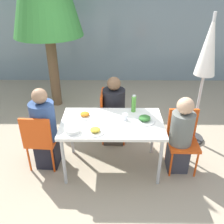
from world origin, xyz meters
The scene contains 16 objects.
ground_plane centered at (0.00, 0.00, 0.00)m, with size 24.00×24.00×0.00m, color tan.
building_facade centered at (0.00, 3.45, 1.50)m, with size 10.00×0.20×3.00m.
dining_table centered at (0.00, 0.00, 0.69)m, with size 1.35×0.78×0.76m.
chair_left centered at (-0.98, -0.01, 0.51)m, with size 0.43×0.43×0.87m.
person_left centered at (-0.92, 0.06, 0.57)m, with size 0.33×0.33×1.20m.
chair_right centered at (0.97, 0.06, 0.51)m, with size 0.41×0.41×0.87m.
person_right centered at (0.92, -0.02, 0.54)m, with size 0.31×0.31×1.12m.
chair_far centered at (-0.06, 0.69, 0.51)m, with size 0.41×0.41×0.87m.
person_far centered at (0.02, 0.64, 0.53)m, with size 0.35×0.35×1.13m.
closed_umbrella centered at (1.34, 0.68, 1.45)m, with size 0.36×0.36×2.03m.
plate_0 centered at (0.43, 0.03, 0.79)m, with size 0.28×0.28×0.08m.
plate_1 centered at (-0.37, 0.14, 0.78)m, with size 0.22×0.22×0.06m.
plate_2 centered at (-0.20, -0.25, 0.78)m, with size 0.22×0.22×0.06m.
bottle centered at (0.30, 0.29, 0.88)m, with size 0.06×0.06×0.25m.
drinking_cup centered at (0.17, 0.06, 0.80)m, with size 0.07×0.07×0.09m.
salad_bowl centered at (-0.48, -0.24, 0.78)m, with size 0.18×0.18×0.05m.
Camera 1 is at (0.02, -2.79, 2.46)m, focal length 40.00 mm.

